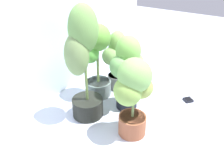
{
  "coord_description": "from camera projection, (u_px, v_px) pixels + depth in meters",
  "views": [
    {
      "loc": [
        -1.71,
        -0.78,
        1.4
      ],
      "look_at": [
        -0.05,
        0.25,
        0.34
      ],
      "focal_mm": 38.63,
      "sensor_mm": 36.0,
      "label": 1
    }
  ],
  "objects": [
    {
      "name": "potted_plant_back_left",
      "position": [
        83.0,
        60.0,
        1.97
      ],
      "size": [
        0.33,
        0.28,
        1.02
      ],
      "color": "black",
      "rests_on": "ground"
    },
    {
      "name": "potted_plant_front_left",
      "position": [
        133.0,
        92.0,
        1.84
      ],
      "size": [
        0.42,
        0.36,
        0.68
      ],
      "color": "#985335",
      "rests_on": "ground"
    },
    {
      "name": "ground_plane",
      "position": [
        137.0,
        111.0,
        2.3
      ],
      "size": [
        8.0,
        8.0,
        0.0
      ],
      "primitive_type": "plane",
      "color": "silver",
      "rests_on": "ground"
    },
    {
      "name": "potted_plant_back_center",
      "position": [
        96.0,
        57.0,
        2.35
      ],
      "size": [
        0.36,
        0.33,
        0.76
      ],
      "color": "slate",
      "rests_on": "ground"
    },
    {
      "name": "potted_plant_back_right",
      "position": [
        116.0,
        59.0,
        2.5
      ],
      "size": [
        0.3,
        0.24,
        0.65
      ],
      "color": "gray",
      "rests_on": "ground"
    },
    {
      "name": "potted_plant_center",
      "position": [
        128.0,
        68.0,
        2.16
      ],
      "size": [
        0.42,
        0.32,
        0.72
      ],
      "color": "black",
      "rests_on": "ground"
    },
    {
      "name": "hygrometer_box",
      "position": [
        188.0,
        100.0,
        2.44
      ],
      "size": [
        0.11,
        0.11,
        0.03
      ],
      "rotation": [
        0.0,
        0.0,
        -2.28
      ],
      "color": "black",
      "rests_on": "ground"
    }
  ]
}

